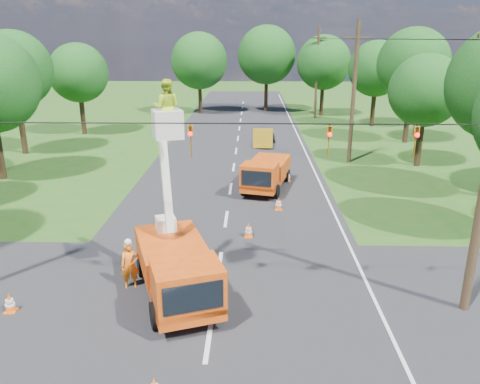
{
  "coord_description": "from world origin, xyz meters",
  "views": [
    {
      "loc": [
        1.26,
        -12.0,
        8.74
      ],
      "look_at": [
        0.79,
        6.63,
        2.6
      ],
      "focal_mm": 35.0,
      "sensor_mm": 36.0,
      "label": 1
    }
  ],
  "objects_px": {
    "second_truck": "(266,173)",
    "traffic_cone_7": "(288,176)",
    "tree_left_f": "(78,73)",
    "tree_right_c": "(426,91)",
    "bucket_truck": "(176,255)",
    "tree_far_b": "(267,55)",
    "tree_far_c": "(324,63)",
    "tree_far_a": "(199,61)",
    "tree_left_e": "(14,69)",
    "traffic_cone_3": "(278,204)",
    "traffic_cone_2": "(249,230)",
    "tree_right_d": "(413,64)",
    "pole_right_far": "(317,72)",
    "pole_right_mid": "(354,92)",
    "tree_right_e": "(376,69)",
    "ground_worker": "(130,265)",
    "traffic_cone_4": "(10,303)"
  },
  "relations": [
    {
      "from": "traffic_cone_2",
      "to": "tree_left_e",
      "type": "height_order",
      "value": "tree_left_e"
    },
    {
      "from": "ground_worker",
      "to": "traffic_cone_3",
      "type": "height_order",
      "value": "ground_worker"
    },
    {
      "from": "traffic_cone_2",
      "to": "tree_far_a",
      "type": "bearing_deg",
      "value": 99.4
    },
    {
      "from": "tree_left_f",
      "to": "tree_far_a",
      "type": "height_order",
      "value": "tree_far_a"
    },
    {
      "from": "pole_right_mid",
      "to": "pole_right_far",
      "type": "distance_m",
      "value": 20.0
    },
    {
      "from": "pole_right_far",
      "to": "tree_right_c",
      "type": "bearing_deg",
      "value": -77.38
    },
    {
      "from": "traffic_cone_4",
      "to": "tree_far_a",
      "type": "distance_m",
      "value": 44.0
    },
    {
      "from": "traffic_cone_2",
      "to": "traffic_cone_7",
      "type": "height_order",
      "value": "same"
    },
    {
      "from": "traffic_cone_2",
      "to": "tree_far_b",
      "type": "distance_m",
      "value": 39.74
    },
    {
      "from": "bucket_truck",
      "to": "tree_far_a",
      "type": "distance_m",
      "value": 42.8
    },
    {
      "from": "tree_far_b",
      "to": "second_truck",
      "type": "bearing_deg",
      "value": -91.56
    },
    {
      "from": "traffic_cone_7",
      "to": "pole_right_mid",
      "type": "height_order",
      "value": "pole_right_mid"
    },
    {
      "from": "tree_right_d",
      "to": "tree_right_c",
      "type": "bearing_deg",
      "value": -101.31
    },
    {
      "from": "tree_left_f",
      "to": "tree_far_b",
      "type": "height_order",
      "value": "tree_far_b"
    },
    {
      "from": "bucket_truck",
      "to": "tree_far_b",
      "type": "xyz_separation_m",
      "value": [
        4.33,
        44.4,
        5.19
      ]
    },
    {
      "from": "pole_right_mid",
      "to": "tree_right_c",
      "type": "xyz_separation_m",
      "value": [
        4.7,
        -1.0,
        0.21
      ]
    },
    {
      "from": "second_truck",
      "to": "tree_right_e",
      "type": "bearing_deg",
      "value": 76.13
    },
    {
      "from": "tree_right_d",
      "to": "tree_far_b",
      "type": "xyz_separation_m",
      "value": [
        -11.8,
        18.0,
        0.13
      ]
    },
    {
      "from": "traffic_cone_4",
      "to": "traffic_cone_3",
      "type": "bearing_deg",
      "value": 46.76
    },
    {
      "from": "traffic_cone_3",
      "to": "tree_far_a",
      "type": "bearing_deg",
      "value": 102.97
    },
    {
      "from": "pole_right_mid",
      "to": "tree_far_b",
      "type": "xyz_separation_m",
      "value": [
        -5.5,
        25.0,
        1.7
      ]
    },
    {
      "from": "tree_far_b",
      "to": "tree_left_f",
      "type": "bearing_deg",
      "value": -139.88
    },
    {
      "from": "bucket_truck",
      "to": "tree_left_e",
      "type": "relative_size",
      "value": 0.8
    },
    {
      "from": "tree_right_d",
      "to": "tree_far_c",
      "type": "bearing_deg",
      "value": 109.46
    },
    {
      "from": "second_truck",
      "to": "traffic_cone_7",
      "type": "distance_m",
      "value": 2.32
    },
    {
      "from": "traffic_cone_3",
      "to": "tree_left_f",
      "type": "relative_size",
      "value": 0.08
    },
    {
      "from": "tree_left_f",
      "to": "tree_right_c",
      "type": "relative_size",
      "value": 1.07
    },
    {
      "from": "tree_far_c",
      "to": "second_truck",
      "type": "bearing_deg",
      "value": -104.29
    },
    {
      "from": "bucket_truck",
      "to": "tree_right_e",
      "type": "bearing_deg",
      "value": 46.76
    },
    {
      "from": "ground_worker",
      "to": "bucket_truck",
      "type": "bearing_deg",
      "value": -34.64
    },
    {
      "from": "traffic_cone_7",
      "to": "traffic_cone_4",
      "type": "bearing_deg",
      "value": -124.03
    },
    {
      "from": "traffic_cone_2",
      "to": "tree_right_e",
      "type": "bearing_deg",
      "value": 66.56
    },
    {
      "from": "traffic_cone_4",
      "to": "tree_right_d",
      "type": "height_order",
      "value": "tree_right_d"
    },
    {
      "from": "tree_right_e",
      "to": "ground_worker",
      "type": "bearing_deg",
      "value": -116.59
    },
    {
      "from": "tree_right_d",
      "to": "tree_far_a",
      "type": "relative_size",
      "value": 1.02
    },
    {
      "from": "tree_right_e",
      "to": "tree_far_a",
      "type": "xyz_separation_m",
      "value": [
        -18.8,
        8.0,
        0.38
      ]
    },
    {
      "from": "bucket_truck",
      "to": "traffic_cone_7",
      "type": "distance_m",
      "value": 15.04
    },
    {
      "from": "second_truck",
      "to": "pole_right_mid",
      "type": "relative_size",
      "value": 0.57
    },
    {
      "from": "tree_far_c",
      "to": "tree_right_c",
      "type": "bearing_deg",
      "value": -80.86
    },
    {
      "from": "tree_left_e",
      "to": "tree_left_f",
      "type": "distance_m",
      "value": 8.29
    },
    {
      "from": "ground_worker",
      "to": "traffic_cone_7",
      "type": "height_order",
      "value": "ground_worker"
    },
    {
      "from": "tree_far_b",
      "to": "tree_left_e",
      "type": "bearing_deg",
      "value": -130.72
    },
    {
      "from": "bucket_truck",
      "to": "traffic_cone_3",
      "type": "relative_size",
      "value": 10.6
    },
    {
      "from": "tree_right_c",
      "to": "tree_right_e",
      "type": "relative_size",
      "value": 0.91
    },
    {
      "from": "traffic_cone_4",
      "to": "bucket_truck",
      "type": "bearing_deg",
      "value": 12.19
    },
    {
      "from": "traffic_cone_7",
      "to": "pole_right_far",
      "type": "xyz_separation_m",
      "value": [
        4.92,
        25.24,
        4.75
      ]
    },
    {
      "from": "traffic_cone_4",
      "to": "tree_right_c",
      "type": "distance_m",
      "value": 28.39
    },
    {
      "from": "bucket_truck",
      "to": "traffic_cone_4",
      "type": "bearing_deg",
      "value": 172.7
    },
    {
      "from": "traffic_cone_4",
      "to": "tree_far_b",
      "type": "xyz_separation_m",
      "value": [
        9.77,
        45.57,
        6.45
      ]
    },
    {
      "from": "tree_right_c",
      "to": "traffic_cone_7",
      "type": "bearing_deg",
      "value": -156.18
    }
  ]
}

